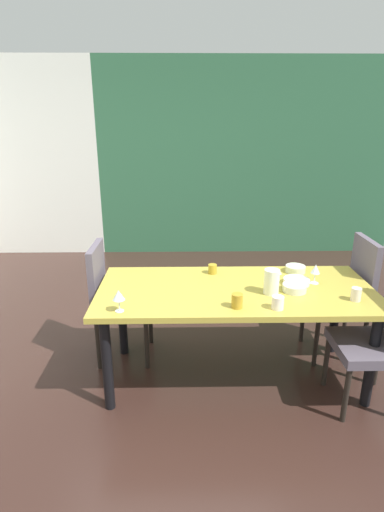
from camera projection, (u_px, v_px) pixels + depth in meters
The scene contains 17 objects.
ground_plane at pixel (167, 365), 3.25m from camera, with size 6.29×5.97×0.02m, color #321F1A.
back_panel_interior at pixel (23, 160), 5.55m from camera, with size 2.09×0.10×2.68m, color silver.
garden_window_panel at pixel (248, 160), 5.60m from camera, with size 4.20×0.10×2.68m, color #2B5B3D.
dining_table at pixel (236, 298), 2.89m from camera, with size 1.98×0.88×0.74m.
chair_right_far at pixel (347, 294), 3.24m from camera, with size 0.44×0.44×1.01m.
chair_right_near at pixel (382, 336), 2.65m from camera, with size 0.44×0.44×0.95m.
chair_left_far at pixel (113, 297), 3.21m from camera, with size 0.45×0.44×0.97m.
wine_glass_center at pixel (315, 270), 2.92m from camera, with size 0.07×0.07×0.15m.
wine_glass_near_window at pixel (119, 296), 2.49m from camera, with size 0.08×0.08×0.14m.
serving_bowl_front at pixel (296, 281), 2.93m from camera, with size 0.19×0.19×0.04m, color white.
serving_bowl_west at pixel (295, 269), 3.16m from camera, with size 0.16×0.16×0.05m, color beige.
serving_bowl_left at pixel (294, 288), 2.81m from camera, with size 0.17×0.17×0.05m, color beige.
cup_near_shelf at pixel (237, 301), 2.56m from camera, with size 0.07×0.07×0.09m, color #B58B25.
cup_east at pixel (356, 294), 2.66m from camera, with size 0.07×0.07×0.09m, color silver.
cup_rear at pixel (212, 269), 3.13m from camera, with size 0.07×0.07×0.07m, color #AB8D25.
cup_corner at pixel (278, 303), 2.54m from camera, with size 0.08×0.08×0.09m, color white.
pitcher_north at pixel (272, 282), 2.75m from camera, with size 0.12×0.11×0.18m.
Camera 1 is at (0.15, -2.79, 1.90)m, focal length 28.00 mm.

